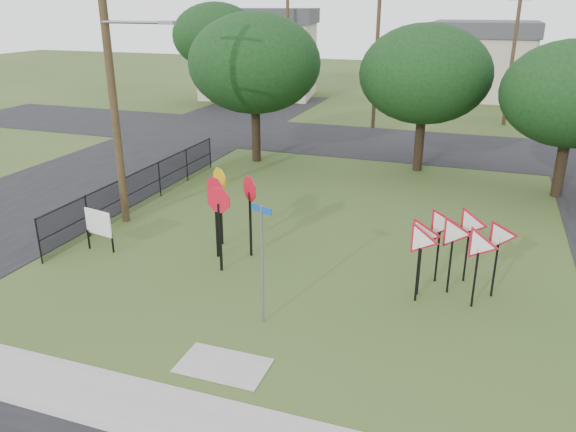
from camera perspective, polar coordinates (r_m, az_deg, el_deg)
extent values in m
plane|color=#2F451A|center=(14.84, -2.52, -9.87)|extent=(140.00, 140.00, 0.00)
cube|color=gray|center=(11.77, -10.64, -19.55)|extent=(30.00, 1.60, 0.02)
cube|color=black|center=(28.59, -17.58, 4.48)|extent=(8.00, 50.00, 0.02)
cube|color=black|center=(33.05, 10.63, 7.22)|extent=(60.00, 8.00, 0.02)
cube|color=gray|center=(13.01, -6.61, -14.87)|extent=(2.00, 1.20, 0.02)
cylinder|color=gray|center=(13.77, -2.63, -5.09)|extent=(0.06, 0.06, 3.12)
cube|color=#0D4197|center=(13.19, -2.73, 0.69)|extent=(0.61, 0.26, 0.17)
cube|color=black|center=(17.67, -7.25, -0.94)|extent=(0.06, 0.06, 2.14)
cube|color=black|center=(17.65, -3.83, -0.85)|extent=(0.06, 0.06, 2.14)
cube|color=black|center=(16.74, -6.91, -2.19)|extent=(0.06, 0.06, 2.14)
cube|color=black|center=(18.61, -6.82, 0.21)|extent=(0.06, 0.06, 2.14)
cube|color=black|center=(15.76, 13.21, -4.92)|extent=(0.06, 0.06, 1.75)
cube|color=black|center=(16.07, 16.13, -4.69)|extent=(0.06, 0.06, 1.75)
cube|color=black|center=(15.53, 18.47, -5.87)|extent=(0.06, 0.06, 1.75)
cube|color=black|center=(16.61, 14.95, -3.70)|extent=(0.06, 0.06, 1.75)
cube|color=black|center=(16.86, 17.67, -3.63)|extent=(0.06, 0.06, 1.75)
cube|color=black|center=(16.25, 20.28, -4.90)|extent=(0.06, 0.06, 1.75)
cube|color=black|center=(15.41, 13.04, -5.51)|extent=(0.06, 0.06, 1.75)
cube|color=black|center=(19.51, -19.59, -2.25)|extent=(0.05, 0.05, 0.65)
cube|color=black|center=(18.96, -17.38, -2.65)|extent=(0.05, 0.05, 0.65)
cube|color=white|center=(19.00, -18.73, -0.64)|extent=(1.11, 0.26, 0.84)
cylinder|color=#493721|center=(20.51, -17.50, 12.68)|extent=(0.28, 0.28, 10.00)
cylinder|color=gray|center=(19.58, -15.36, 18.45)|extent=(2.40, 0.10, 0.10)
cube|color=gray|center=(18.93, -12.20, 18.65)|extent=(0.50, 0.18, 0.12)
cylinder|color=#493721|center=(36.59, 8.99, 15.74)|extent=(0.24, 0.24, 9.00)
cylinder|color=#493721|center=(39.96, 21.83, 14.61)|extent=(0.24, 0.24, 8.50)
cylinder|color=#493721|center=(44.48, -0.04, 16.83)|extent=(0.24, 0.24, 9.00)
cylinder|color=black|center=(18.80, -24.00, -2.36)|extent=(0.05, 0.05, 1.50)
cylinder|color=black|center=(20.38, -19.70, -0.01)|extent=(0.05, 0.05, 1.50)
cylinder|color=black|center=(22.08, -16.04, 1.98)|extent=(0.05, 0.05, 1.50)
cylinder|color=black|center=(23.89, -12.92, 3.68)|extent=(0.05, 0.05, 1.50)
cylinder|color=black|center=(25.78, -10.23, 5.12)|extent=(0.05, 0.05, 1.50)
cylinder|color=black|center=(27.72, -7.91, 6.36)|extent=(0.05, 0.05, 1.50)
cube|color=black|center=(22.78, -14.58, 4.56)|extent=(0.03, 11.50, 0.03)
cube|color=black|center=(22.98, -14.42, 2.87)|extent=(0.03, 11.50, 0.03)
cube|color=black|center=(22.98, -14.42, 2.87)|extent=(0.01, 11.50, 1.50)
cube|color=beige|center=(49.75, -2.95, 15.49)|extent=(10.08, 8.46, 6.00)
cube|color=#3F3F43|center=(49.55, -3.03, 19.64)|extent=(10.58, 8.88, 1.20)
cube|color=beige|center=(52.06, 19.08, 14.11)|extent=(8.00, 8.00, 5.00)
cube|color=#3F3F43|center=(51.85, 19.50, 17.50)|extent=(8.40, 8.40, 1.20)
cylinder|color=black|center=(28.69, -3.26, 8.17)|extent=(0.44, 0.44, 2.62)
ellipsoid|color=black|center=(28.13, -3.41, 15.25)|extent=(6.40, 6.40, 4.80)
cylinder|color=black|center=(27.69, 13.16, 7.01)|extent=(0.44, 0.44, 2.45)
ellipsoid|color=black|center=(27.13, 13.75, 13.84)|extent=(6.00, 6.00, 4.50)
cylinder|color=black|center=(25.81, 25.90, 4.26)|extent=(0.44, 0.44, 2.27)
ellipsoid|color=black|center=(25.22, 27.01, 11.00)|extent=(5.60, 5.60, 4.20)
cylinder|color=black|center=(47.13, -7.12, 13.11)|extent=(0.44, 0.44, 2.80)
ellipsoid|color=black|center=(46.79, -7.33, 17.70)|extent=(6.80, 6.80, 5.10)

